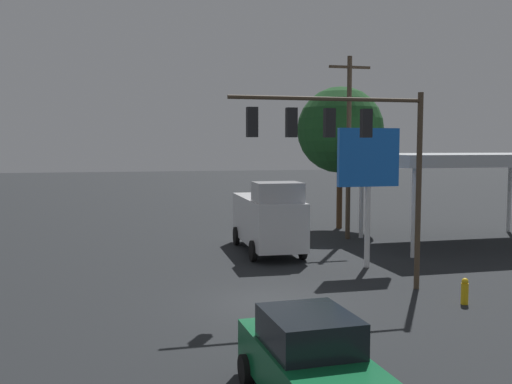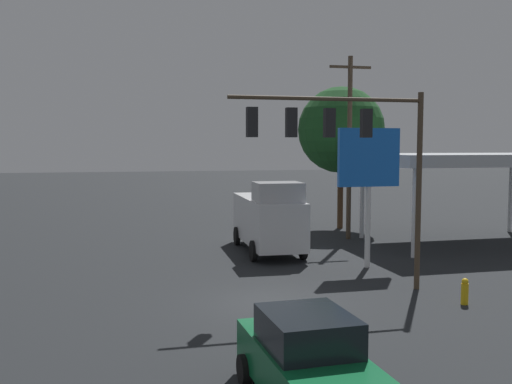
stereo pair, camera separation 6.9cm
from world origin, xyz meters
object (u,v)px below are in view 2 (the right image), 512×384
(utility_pole, at_px, (349,143))
(fire_hydrant, at_px, (465,291))
(traffic_signal_assembly, at_px, (346,141))
(delivery_truck, at_px, (269,218))
(sedan_waiting, at_px, (307,361))
(street_tree, at_px, (341,130))
(price_sign, at_px, (369,164))

(utility_pole, relative_size, fire_hydrant, 11.54)
(traffic_signal_assembly, bearing_deg, delivery_truck, -85.52)
(sedan_waiting, distance_m, street_tree, 25.84)
(street_tree, bearing_deg, sedan_waiting, 66.63)
(traffic_signal_assembly, xyz_separation_m, utility_pole, (-4.77, -11.07, -0.04))
(delivery_truck, relative_size, street_tree, 0.77)
(fire_hydrant, bearing_deg, delivery_truck, -69.31)
(utility_pole, relative_size, sedan_waiting, 2.27)
(utility_pole, height_order, sedan_waiting, utility_pole)
(fire_hydrant, bearing_deg, traffic_signal_assembly, -34.47)
(utility_pole, xyz_separation_m, fire_hydrant, (1.46, 13.34, -4.93))
(utility_pole, distance_m, price_sign, 7.57)
(fire_hydrant, bearing_deg, utility_pole, -96.25)
(utility_pole, height_order, street_tree, utility_pole)
(utility_pole, height_order, price_sign, utility_pole)
(traffic_signal_assembly, relative_size, delivery_truck, 1.04)
(traffic_signal_assembly, relative_size, street_tree, 0.80)
(price_sign, height_order, delivery_truck, price_sign)
(utility_pole, bearing_deg, sedan_waiting, 65.08)
(sedan_waiting, bearing_deg, delivery_truck, 165.67)
(sedan_waiting, distance_m, delivery_truck, 16.70)
(delivery_truck, bearing_deg, sedan_waiting, -10.30)
(traffic_signal_assembly, distance_m, price_sign, 4.77)
(street_tree, bearing_deg, delivery_truck, 46.62)
(price_sign, xyz_separation_m, street_tree, (-3.26, -11.22, 1.77))
(price_sign, bearing_deg, delivery_truck, -52.85)
(traffic_signal_assembly, xyz_separation_m, fire_hydrant, (-3.31, 2.27, -4.97))
(traffic_signal_assembly, bearing_deg, street_tree, -111.31)
(utility_pole, distance_m, fire_hydrant, 14.29)
(price_sign, distance_m, sedan_waiting, 14.22)
(delivery_truck, height_order, fire_hydrant, delivery_truck)
(traffic_signal_assembly, height_order, delivery_truck, traffic_signal_assembly)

